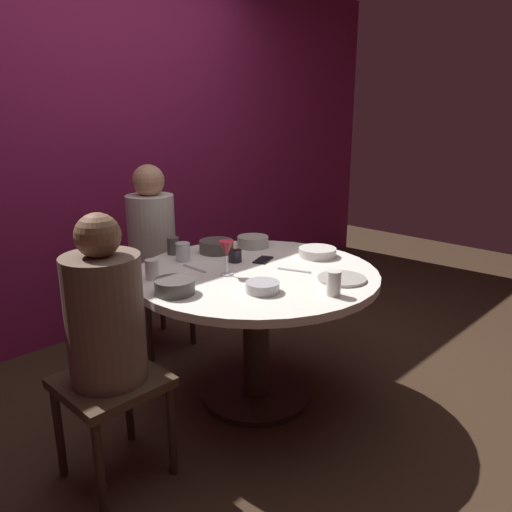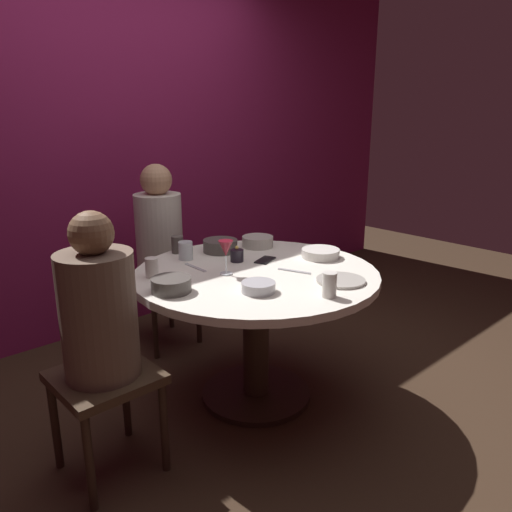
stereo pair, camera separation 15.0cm
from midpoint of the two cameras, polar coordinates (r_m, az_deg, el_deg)
name	(u,v)px [view 1 (the left image)]	position (r m, az deg, el deg)	size (l,w,h in m)	color
ground_plane	(256,395)	(2.90, -1.53, -15.61)	(8.00, 8.00, 0.00)	#382619
back_wall	(100,146)	(3.68, -18.45, 11.83)	(6.00, 0.10, 2.60)	maroon
dining_table	(256,300)	(2.65, -1.62, -5.04)	(1.27, 1.27, 0.73)	silver
seated_diner_left	(106,323)	(2.12, -18.72, -7.26)	(0.40, 0.40, 1.16)	#3F2D1E
seated_diner_back	(152,238)	(3.29, -13.07, 1.99)	(0.40, 0.40, 1.21)	#3F2D1E
candle_holder	(235,256)	(2.74, -3.97, 0.02)	(0.07, 0.07, 0.09)	black
wine_glass	(226,250)	(2.50, -5.10, 0.64)	(0.08, 0.08, 0.18)	silver
dinner_plate	(342,279)	(2.47, 8.06, -2.59)	(0.24, 0.24, 0.01)	#B2ADA3
cell_phone	(263,260)	(2.76, -0.73, -0.46)	(0.07, 0.14, 0.01)	black
bowl_serving_large	(262,287)	(2.29, -1.13, -3.56)	(0.16, 0.16, 0.05)	#B7B7BC
bowl_salad_center	(175,287)	(2.31, -11.09, -3.45)	(0.18, 0.18, 0.07)	#4C4742
bowl_small_white	(216,246)	(2.93, -5.99, 1.09)	(0.20, 0.20, 0.07)	#4C4742
bowl_sauce_side	(317,252)	(2.85, 5.52, 0.43)	(0.21, 0.21, 0.05)	silver
bowl_rice_portion	(253,242)	(3.04, -1.77, 1.65)	(0.19, 0.19, 0.06)	#B2ADA3
cup_near_candle	(173,246)	(2.93, -10.86, 1.13)	(0.07, 0.07, 0.10)	#4C4742
cup_by_left_diner	(152,269)	(2.52, -13.44, -1.52)	(0.07, 0.07, 0.10)	silver
cup_by_right_diner	(183,252)	(2.79, -9.86, 0.47)	(0.08, 0.08, 0.10)	silver
cup_center_front	(334,283)	(2.25, 6.97, -3.11)	(0.06, 0.06, 0.11)	silver
fork_near_plate	(294,270)	(2.59, 2.71, -1.66)	(0.02, 0.18, 0.01)	#B7B7BC
knife_near_plate	(194,269)	(2.65, -8.64, -1.44)	(0.02, 0.18, 0.01)	#B7B7BC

